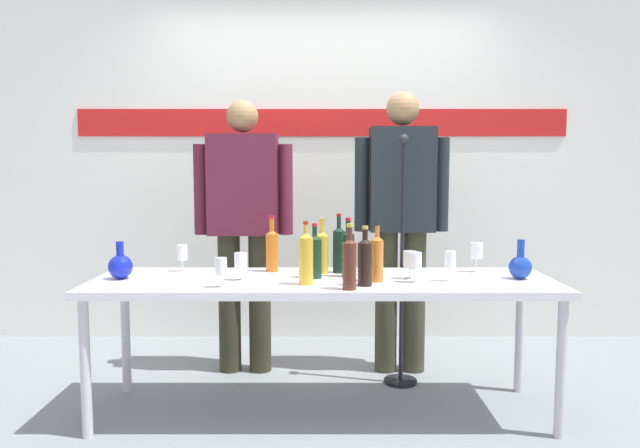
# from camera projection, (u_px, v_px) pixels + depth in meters

# --- Properties ---
(ground_plane) EXTENTS (10.00, 10.00, 0.00)m
(ground_plane) POSITION_uv_depth(u_px,v_px,m) (320.00, 412.00, 3.17)
(ground_plane) COLOR gray
(back_wall) EXTENTS (5.21, 0.11, 3.00)m
(back_wall) POSITION_uv_depth(u_px,v_px,m) (319.00, 141.00, 4.48)
(back_wall) COLOR white
(back_wall) RESTS_ON ground
(display_table) EXTENTS (2.41, 0.69, 0.72)m
(display_table) POSITION_uv_depth(u_px,v_px,m) (320.00, 289.00, 3.10)
(display_table) COLOR white
(display_table) RESTS_ON ground
(decanter_blue_left) EXTENTS (0.13, 0.13, 0.20)m
(decanter_blue_left) POSITION_uv_depth(u_px,v_px,m) (117.00, 266.00, 3.09)
(decanter_blue_left) COLOR #1521B6
(decanter_blue_left) RESTS_ON display_table
(decanter_blue_right) EXTENTS (0.12, 0.12, 0.21)m
(decanter_blue_right) POSITION_uv_depth(u_px,v_px,m) (517.00, 266.00, 3.10)
(decanter_blue_right) COLOR #18389F
(decanter_blue_right) RESTS_ON display_table
(presenter_left) EXTENTS (0.62, 0.22, 1.72)m
(presenter_left) POSITION_uv_depth(u_px,v_px,m) (241.00, 218.00, 3.72)
(presenter_left) COLOR #302F20
(presenter_left) RESTS_ON ground
(presenter_right) EXTENTS (0.59, 0.22, 1.77)m
(presenter_right) POSITION_uv_depth(u_px,v_px,m) (398.00, 214.00, 3.73)
(presenter_right) COLOR #393928
(presenter_right) RESTS_ON ground
(wine_bottle_0) EXTENTS (0.07, 0.07, 0.31)m
(wine_bottle_0) POSITION_uv_depth(u_px,v_px,m) (374.00, 257.00, 3.01)
(wine_bottle_0) COLOR orange
(wine_bottle_0) RESTS_ON display_table
(wine_bottle_1) EXTENTS (0.07, 0.07, 0.33)m
(wine_bottle_1) POSITION_uv_depth(u_px,v_px,m) (336.00, 248.00, 3.27)
(wine_bottle_1) COLOR #142D23
(wine_bottle_1) RESTS_ON display_table
(wine_bottle_2) EXTENTS (0.07, 0.07, 0.32)m
(wine_bottle_2) POSITION_uv_depth(u_px,v_px,m) (303.00, 257.00, 2.93)
(wine_bottle_2) COLOR gold
(wine_bottle_2) RESTS_ON display_table
(wine_bottle_3) EXTENTS (0.07, 0.07, 0.32)m
(wine_bottle_3) POSITION_uv_depth(u_px,v_px,m) (345.00, 252.00, 3.15)
(wine_bottle_3) COLOR black
(wine_bottle_3) RESTS_ON display_table
(wine_bottle_4) EXTENTS (0.07, 0.07, 0.30)m
(wine_bottle_4) POSITION_uv_depth(u_px,v_px,m) (319.00, 250.00, 3.26)
(wine_bottle_4) COLOR gold
(wine_bottle_4) RESTS_ON display_table
(wine_bottle_5) EXTENTS (0.07, 0.07, 0.32)m
(wine_bottle_5) POSITION_uv_depth(u_px,v_px,m) (347.00, 262.00, 2.82)
(wine_bottle_5) COLOR #56271B
(wine_bottle_5) RESTS_ON display_table
(wine_bottle_6) EXTENTS (0.07, 0.07, 0.29)m
(wine_bottle_6) POSITION_uv_depth(u_px,v_px,m) (312.00, 255.00, 3.11)
(wine_bottle_6) COLOR #163423
(wine_bottle_6) RESTS_ON display_table
(wine_bottle_7) EXTENTS (0.07, 0.07, 0.30)m
(wine_bottle_7) POSITION_uv_depth(u_px,v_px,m) (362.00, 260.00, 2.91)
(wine_bottle_7) COLOR black
(wine_bottle_7) RESTS_ON display_table
(wine_bottle_8) EXTENTS (0.07, 0.07, 0.31)m
(wine_bottle_8) POSITION_uv_depth(u_px,v_px,m) (269.00, 248.00, 3.30)
(wine_bottle_8) COLOR #CE6119
(wine_bottle_8) RESTS_ON display_table
(wine_glass_left_0) EXTENTS (0.07, 0.07, 0.14)m
(wine_glass_left_0) POSITION_uv_depth(u_px,v_px,m) (238.00, 261.00, 3.05)
(wine_glass_left_0) COLOR white
(wine_glass_left_0) RESTS_ON display_table
(wine_glass_left_1) EXTENTS (0.06, 0.06, 0.15)m
(wine_glass_left_1) POSITION_uv_depth(u_px,v_px,m) (218.00, 267.00, 2.86)
(wine_glass_left_1) COLOR white
(wine_glass_left_1) RESTS_ON display_table
(wine_glass_left_2) EXTENTS (0.06, 0.06, 0.15)m
(wine_glass_left_2) POSITION_uv_depth(u_px,v_px,m) (179.00, 253.00, 3.30)
(wine_glass_left_2) COLOR white
(wine_glass_left_2) RESTS_ON display_table
(wine_glass_right_0) EXTENTS (0.06, 0.06, 0.16)m
(wine_glass_right_0) POSITION_uv_depth(u_px,v_px,m) (447.00, 260.00, 3.03)
(wine_glass_right_0) COLOR white
(wine_glass_right_0) RESTS_ON display_table
(wine_glass_right_1) EXTENTS (0.07, 0.07, 0.15)m
(wine_glass_right_1) POSITION_uv_depth(u_px,v_px,m) (407.00, 259.00, 3.08)
(wine_glass_right_1) COLOR white
(wine_glass_right_1) RESTS_ON display_table
(wine_glass_right_2) EXTENTS (0.07, 0.07, 0.16)m
(wine_glass_right_2) POSITION_uv_depth(u_px,v_px,m) (412.00, 261.00, 2.99)
(wine_glass_right_2) COLOR white
(wine_glass_right_2) RESTS_ON display_table
(wine_glass_right_3) EXTENTS (0.07, 0.07, 0.16)m
(wine_glass_right_3) POSITION_uv_depth(u_px,v_px,m) (473.00, 251.00, 3.29)
(wine_glass_right_3) COLOR white
(wine_glass_right_3) RESTS_ON display_table
(microphone_stand) EXTENTS (0.20, 0.20, 1.50)m
(microphone_stand) POSITION_uv_depth(u_px,v_px,m) (399.00, 302.00, 3.55)
(microphone_stand) COLOR black
(microphone_stand) RESTS_ON ground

